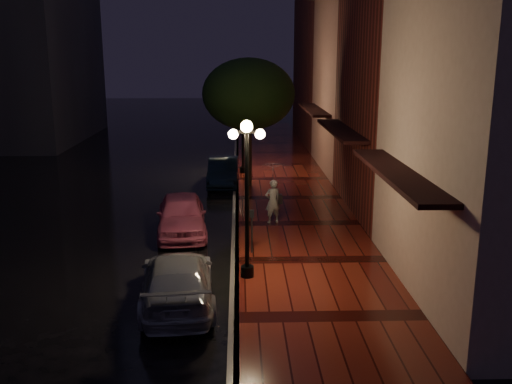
% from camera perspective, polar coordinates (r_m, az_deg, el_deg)
% --- Properties ---
extents(ground, '(120.00, 120.00, 0.00)m').
position_cam_1_polar(ground, '(20.66, -2.07, -3.57)').
color(ground, black).
rests_on(ground, ground).
extents(sidewalk, '(4.50, 60.00, 0.15)m').
position_cam_1_polar(sidewalk, '(20.74, 4.16, -3.31)').
color(sidewalk, '#44100C').
rests_on(sidewalk, ground).
extents(curb, '(0.25, 60.00, 0.15)m').
position_cam_1_polar(curb, '(20.63, -2.07, -3.37)').
color(curb, '#595451').
rests_on(curb, ground).
extents(storefront_mid, '(5.00, 8.00, 11.00)m').
position_cam_1_polar(storefront_mid, '(22.78, 16.10, 11.60)').
color(storefront_mid, '#511914').
rests_on(storefront_mid, ground).
extents(storefront_far, '(5.00, 8.00, 9.00)m').
position_cam_1_polar(storefront_far, '(30.54, 11.42, 10.41)').
color(storefront_far, '#8C5951').
rests_on(storefront_far, ground).
extents(storefront_extra, '(5.00, 12.00, 10.00)m').
position_cam_1_polar(storefront_extra, '(40.32, 8.22, 12.01)').
color(storefront_extra, '#511914').
rests_on(storefront_extra, ground).
extents(streetlamp_near, '(0.96, 0.36, 4.31)m').
position_cam_1_polar(streetlamp_near, '(15.14, -0.92, 0.18)').
color(streetlamp_near, black).
rests_on(streetlamp_near, sidewalk).
extents(streetlamp_far, '(0.96, 0.36, 4.31)m').
position_cam_1_polar(streetlamp_far, '(28.94, -1.34, 6.72)').
color(streetlamp_far, black).
rests_on(streetlamp_far, sidewalk).
extents(street_tree, '(4.16, 4.16, 5.80)m').
position_cam_1_polar(street_tree, '(25.78, -0.72, 9.53)').
color(street_tree, black).
rests_on(street_tree, sidewalk).
extents(pink_car, '(2.06, 4.25, 1.40)m').
position_cam_1_polar(pink_car, '(19.91, -7.45, -2.26)').
color(pink_car, '#C04F72').
rests_on(pink_car, ground).
extents(navy_car, '(1.42, 3.97, 1.30)m').
position_cam_1_polar(navy_car, '(27.04, -3.29, 2.02)').
color(navy_car, black).
rests_on(navy_car, ground).
extents(silver_car, '(2.20, 4.55, 1.28)m').
position_cam_1_polar(silver_car, '(14.50, -7.87, -8.75)').
color(silver_car, '#97989E').
rests_on(silver_car, ground).
extents(woman_with_umbrella, '(0.93, 0.95, 2.24)m').
position_cam_1_polar(woman_with_umbrella, '(20.33, 1.71, 0.91)').
color(woman_with_umbrella, white).
rests_on(woman_with_umbrella, sidewalk).
extents(parking_meter, '(0.14, 0.11, 1.36)m').
position_cam_1_polar(parking_meter, '(17.43, -0.42, -3.51)').
color(parking_meter, black).
rests_on(parking_meter, sidewalk).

